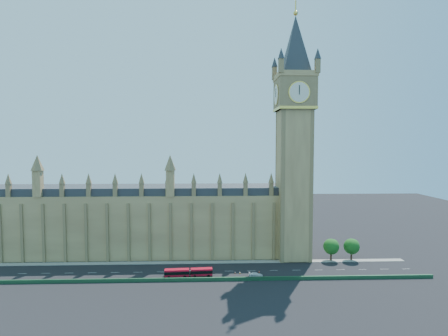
{
  "coord_description": "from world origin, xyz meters",
  "views": [
    {
      "loc": [
        5.98,
        -121.08,
        44.04
      ],
      "look_at": [
        10.55,
        10.0,
        36.03
      ],
      "focal_mm": 28.0,
      "sensor_mm": 36.0,
      "label": 1
    }
  ],
  "objects_px": {
    "red_bus": "(189,273)",
    "car_silver": "(205,273)",
    "car_grey": "(189,272)",
    "car_white": "(256,275)"
  },
  "relations": [
    {
      "from": "car_grey",
      "to": "car_white",
      "type": "bearing_deg",
      "value": -91.5
    },
    {
      "from": "red_bus",
      "to": "car_grey",
      "type": "bearing_deg",
      "value": 86.11
    },
    {
      "from": "car_grey",
      "to": "car_silver",
      "type": "bearing_deg",
      "value": -101.86
    },
    {
      "from": "car_grey",
      "to": "car_white",
      "type": "height_order",
      "value": "car_grey"
    },
    {
      "from": "red_bus",
      "to": "car_white",
      "type": "relative_size",
      "value": 3.48
    },
    {
      "from": "red_bus",
      "to": "car_grey",
      "type": "xyz_separation_m",
      "value": [
        0.01,
        2.58,
        -0.69
      ]
    },
    {
      "from": "car_silver",
      "to": "car_white",
      "type": "distance_m",
      "value": 17.37
    },
    {
      "from": "red_bus",
      "to": "car_silver",
      "type": "height_order",
      "value": "red_bus"
    },
    {
      "from": "red_bus",
      "to": "car_grey",
      "type": "distance_m",
      "value": 2.67
    },
    {
      "from": "car_grey",
      "to": "car_silver",
      "type": "relative_size",
      "value": 0.91
    }
  ]
}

